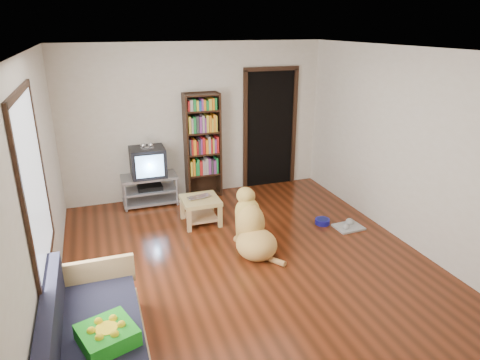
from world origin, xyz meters
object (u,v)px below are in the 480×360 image
object	(u,v)px
bookshelf	(202,140)
dog	(252,229)
dog_bowl	(322,222)
green_cushion	(107,335)
grey_rag	(348,227)
tv_stand	(150,189)
sofa	(94,350)
laptop	(201,198)
crt_tv	(148,161)
coffee_table	(201,206)

from	to	relation	value
bookshelf	dog	world-z (taller)	bookshelf
dog_bowl	green_cushion	bearing A→B (deg)	-146.47
grey_rag	tv_stand	distance (m)	3.27
dog_bowl	sofa	world-z (taller)	sofa
dog_bowl	grey_rag	size ratio (longest dim) A/B	0.55
laptop	crt_tv	size ratio (longest dim) A/B	0.61
green_cushion	laptop	xyz separation A→B (m)	(1.47, 2.74, -0.08)
sofa	dog	size ratio (longest dim) A/B	1.76
grey_rag	tv_stand	size ratio (longest dim) A/B	0.44
crt_tv	grey_rag	bearing A→B (deg)	-35.87
sofa	dog	xyz separation A→B (m)	(2.03, 1.59, 0.05)
laptop	dog	distance (m)	1.12
crt_tv	bookshelf	world-z (taller)	bookshelf
green_cushion	bookshelf	world-z (taller)	bookshelf
grey_rag	crt_tv	xyz separation A→B (m)	(-2.65, 1.92, 0.73)
green_cushion	dog	xyz separation A→B (m)	(1.91, 1.72, -0.18)
laptop	bookshelf	distance (m)	1.30
tv_stand	sofa	world-z (taller)	sofa
dog_bowl	dog	xyz separation A→B (m)	(-1.29, -0.40, 0.27)
tv_stand	grey_rag	bearing A→B (deg)	-35.56
dog_bowl	crt_tv	size ratio (longest dim) A/B	0.38
grey_rag	dog_bowl	bearing A→B (deg)	140.19
bookshelf	dog	bearing A→B (deg)	-87.15
green_cushion	coffee_table	xyz separation A→B (m)	(1.47, 2.77, -0.21)
dog_bowl	bookshelf	bearing A→B (deg)	128.85
bookshelf	sofa	bearing A→B (deg)	-117.32
tv_stand	crt_tv	distance (m)	0.47
bookshelf	dog	xyz separation A→B (m)	(0.11, -2.14, -0.69)
sofa	coffee_table	xyz separation A→B (m)	(1.59, 2.64, 0.02)
crt_tv	tv_stand	bearing A→B (deg)	-90.00
dog_bowl	crt_tv	world-z (taller)	crt_tv
bookshelf	dog	distance (m)	2.25
grey_rag	dog	world-z (taller)	dog
crt_tv	bookshelf	xyz separation A→B (m)	(0.95, 0.07, 0.26)
dog_bowl	grey_rag	distance (m)	0.39
green_cushion	sofa	bearing A→B (deg)	114.01
dog_bowl	grey_rag	world-z (taller)	dog_bowl
bookshelf	laptop	bearing A→B (deg)	-106.45
tv_stand	coffee_table	size ratio (longest dim) A/B	1.64
bookshelf	sofa	distance (m)	4.26
tv_stand	dog	bearing A→B (deg)	-62.68
grey_rag	bookshelf	bearing A→B (deg)	130.53
dog_bowl	sofa	size ratio (longest dim) A/B	0.12
grey_rag	coffee_table	bearing A→B (deg)	156.05
green_cushion	coffee_table	distance (m)	3.14
tv_stand	sofa	xyz separation A→B (m)	(-0.97, -3.63, -0.01)
bookshelf	coffee_table	xyz separation A→B (m)	(-0.33, -1.09, -0.72)
laptop	grey_rag	xyz separation A→B (m)	(2.03, -0.87, -0.40)
grey_rag	crt_tv	distance (m)	3.35
coffee_table	bookshelf	bearing A→B (deg)	73.12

